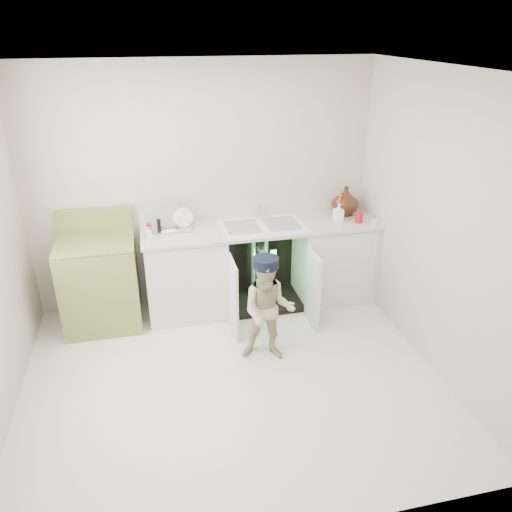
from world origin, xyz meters
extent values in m
plane|color=silver|center=(0.00, 0.00, 0.00)|extent=(3.50, 3.50, 0.00)
cube|color=#C0B4A4|center=(0.00, 1.50, 1.25)|extent=(3.50, 2.50, 0.02)
cube|color=#C0B4A4|center=(0.00, -1.50, 1.25)|extent=(3.50, 2.50, 0.02)
cube|color=#C0B4A4|center=(1.75, 0.00, 1.25)|extent=(2.50, 3.00, 0.02)
plane|color=white|center=(0.00, 0.00, 2.50)|extent=(3.50, 3.50, 0.00)
cube|color=silver|center=(-0.25, 1.20, 0.43)|extent=(0.80, 0.60, 0.86)
cube|color=silver|center=(1.35, 1.20, 0.43)|extent=(0.80, 0.60, 0.86)
cube|color=black|center=(0.55, 1.47, 0.43)|extent=(0.80, 0.06, 0.86)
cube|color=black|center=(0.55, 1.20, 0.03)|extent=(0.80, 0.60, 0.06)
cylinder|color=gray|center=(0.48, 1.30, 0.45)|extent=(0.05, 0.05, 0.70)
cylinder|color=gray|center=(0.62, 1.30, 0.45)|extent=(0.05, 0.05, 0.70)
cylinder|color=gray|center=(0.55, 1.25, 0.62)|extent=(0.07, 0.18, 0.07)
cube|color=silver|center=(0.15, 0.70, 0.40)|extent=(0.03, 0.40, 0.76)
cube|color=silver|center=(0.95, 0.70, 0.40)|extent=(0.02, 0.40, 0.76)
cube|color=beige|center=(0.55, 1.20, 0.89)|extent=(2.44, 0.64, 0.03)
cube|color=beige|center=(0.55, 1.49, 0.98)|extent=(2.44, 0.02, 0.15)
cube|color=white|center=(0.55, 1.20, 0.90)|extent=(0.85, 0.55, 0.02)
cube|color=gray|center=(0.34, 1.20, 0.91)|extent=(0.34, 0.40, 0.01)
cube|color=gray|center=(0.76, 1.20, 0.91)|extent=(0.34, 0.40, 0.01)
cylinder|color=silver|center=(0.55, 1.42, 0.99)|extent=(0.03, 0.03, 0.17)
cylinder|color=silver|center=(0.55, 1.36, 1.06)|extent=(0.02, 0.14, 0.02)
cylinder|color=silver|center=(0.66, 1.42, 0.94)|extent=(0.04, 0.04, 0.06)
cylinder|color=white|center=(1.68, 0.89, 0.55)|extent=(0.01, 0.01, 0.70)
cube|color=white|center=(1.68, 0.98, 0.93)|extent=(0.04, 0.02, 0.06)
cube|color=silver|center=(-0.34, 1.32, 0.91)|extent=(0.40, 0.27, 0.02)
cylinder|color=silver|center=(-0.38, 1.34, 0.98)|extent=(0.25, 0.09, 0.24)
cylinder|color=white|center=(-0.23, 1.32, 0.97)|extent=(0.20, 0.05, 0.19)
cylinder|color=silver|center=(-0.50, 1.22, 0.98)|extent=(0.01, 0.01, 0.12)
cylinder|color=silver|center=(-0.42, 1.22, 0.98)|extent=(0.01, 0.01, 0.12)
cylinder|color=silver|center=(-0.34, 1.22, 0.98)|extent=(0.01, 0.01, 0.12)
cylinder|color=silver|center=(-0.26, 1.22, 0.98)|extent=(0.01, 0.01, 0.12)
cylinder|color=silver|center=(-0.18, 1.22, 0.98)|extent=(0.01, 0.01, 0.12)
imported|color=#412712|center=(1.50, 1.34, 1.05)|extent=(0.29, 0.29, 0.31)
imported|color=#FF670D|center=(1.42, 1.30, 1.02)|extent=(0.09, 0.09, 0.24)
imported|color=white|center=(1.35, 1.14, 1.00)|extent=(0.09, 0.09, 0.20)
cylinder|color=#AA0E20|center=(1.55, 1.08, 0.96)|extent=(0.08, 0.08, 0.11)
cylinder|color=red|center=(-0.58, 1.28, 0.95)|extent=(0.05, 0.05, 0.10)
cylinder|color=tan|center=(-0.59, 1.20, 0.94)|extent=(0.06, 0.06, 0.08)
cylinder|color=black|center=(-0.48, 1.32, 0.96)|extent=(0.04, 0.04, 0.12)
cube|color=silver|center=(-0.58, 1.10, 0.95)|extent=(0.05, 0.05, 0.09)
cube|color=olive|center=(-1.09, 1.18, 0.44)|extent=(0.73, 0.65, 0.88)
cube|color=olive|center=(-1.09, 1.18, 0.90)|extent=(0.73, 0.65, 0.02)
cube|color=olive|center=(-1.09, 1.46, 1.02)|extent=(0.73, 0.06, 0.23)
cylinder|color=black|center=(-1.28, 1.02, 0.89)|extent=(0.16, 0.16, 0.02)
cylinder|color=silver|center=(-1.28, 1.02, 0.90)|extent=(0.19, 0.19, 0.01)
cylinder|color=black|center=(-1.28, 1.33, 0.89)|extent=(0.16, 0.16, 0.02)
cylinder|color=silver|center=(-1.28, 1.33, 0.90)|extent=(0.19, 0.19, 0.01)
cylinder|color=black|center=(-0.91, 1.02, 0.89)|extent=(0.16, 0.16, 0.02)
cylinder|color=silver|center=(-0.91, 1.02, 0.90)|extent=(0.19, 0.19, 0.01)
cylinder|color=black|center=(-0.91, 1.33, 0.89)|extent=(0.16, 0.16, 0.02)
cylinder|color=silver|center=(-0.91, 1.33, 0.90)|extent=(0.19, 0.19, 0.01)
imported|color=#CCB592|center=(0.38, 0.24, 0.49)|extent=(0.56, 0.48, 0.98)
cylinder|color=black|center=(0.38, 0.24, 0.95)|extent=(0.27, 0.27, 0.09)
cube|color=black|center=(0.40, 0.33, 0.91)|extent=(0.19, 0.13, 0.01)
cube|color=black|center=(0.58, 0.86, 0.72)|extent=(0.07, 0.01, 0.14)
cube|color=#26F23F|center=(0.58, 0.85, 0.72)|extent=(0.06, 0.00, 0.12)
camera|label=1|loc=(-0.57, -3.40, 2.78)|focal=35.00mm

